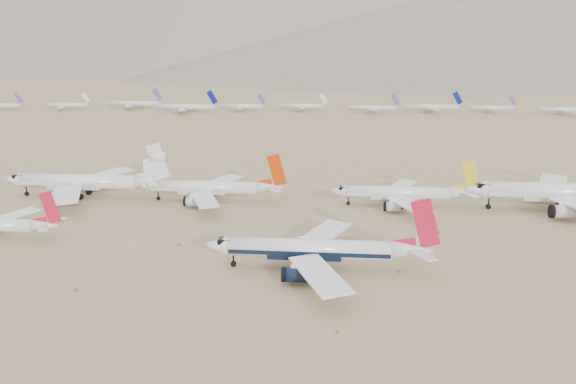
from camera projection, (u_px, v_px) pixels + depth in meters
name	position (u px, v px, depth m)	size (l,w,h in m)	color
ground	(292.00, 271.00, 128.05)	(7000.00, 7000.00, 0.00)	#917254
main_airliner	(319.00, 250.00, 127.68)	(50.18, 49.01, 17.71)	white
row2_navy_widebody	(569.00, 192.00, 173.71)	(60.39, 59.06, 21.49)	white
row2_gold_tail	(403.00, 193.00, 179.18)	(44.09, 43.12, 15.70)	white
row2_orange_tail	(212.00, 188.00, 184.88)	(46.35, 45.34, 16.53)	white
row2_white_trijet	(88.00, 181.00, 189.82)	(54.56, 53.32, 19.33)	white
distant_storage_row	(320.00, 107.00, 442.50)	(579.94, 67.17, 15.57)	silver
desert_scrub	(298.00, 336.00, 98.48)	(261.14, 121.67, 0.63)	brown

